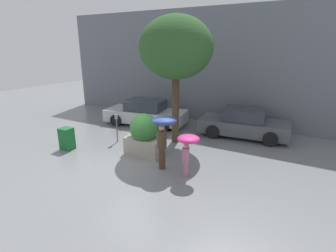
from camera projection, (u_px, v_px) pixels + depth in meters
name	position (u px, v px, depth m)	size (l,w,h in m)	color
ground_plane	(131.00, 162.00, 9.64)	(40.00, 40.00, 0.00)	slate
building_facade	(202.00, 67.00, 14.17)	(18.00, 0.30, 6.00)	slate
planter_box	(144.00, 135.00, 10.07)	(1.48, 1.10, 1.65)	#9E9384
person_adult	(164.00, 130.00, 8.64)	(0.84, 0.84, 1.90)	#473323
person_child	(188.00, 144.00, 8.18)	(0.70, 0.70, 1.44)	#B76684
parked_car_near	(146.00, 113.00, 14.13)	(4.55, 2.48, 1.33)	#B7BCC1
parked_car_far	(244.00, 124.00, 12.22)	(4.18, 2.26, 1.33)	#4C5156
street_tree	(176.00, 48.00, 10.50)	(2.99, 2.99, 5.30)	#423323
parking_meter	(116.00, 122.00, 11.40)	(0.14, 0.14, 1.26)	#595B60
newspaper_box	(67.00, 139.00, 10.73)	(0.50, 0.44, 0.90)	#19662D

